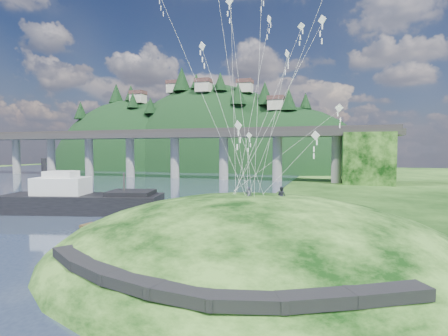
% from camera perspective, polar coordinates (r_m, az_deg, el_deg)
% --- Properties ---
extents(ground, '(320.00, 320.00, 0.00)m').
position_cam_1_polar(ground, '(30.72, -10.88, -13.61)').
color(ground, black).
rests_on(ground, ground).
extents(grass_hill, '(36.00, 32.00, 13.00)m').
position_cam_1_polar(grass_hill, '(30.28, 5.14, -16.81)').
color(grass_hill, black).
rests_on(grass_hill, ground).
extents(footpath, '(22.29, 5.84, 0.83)m').
position_cam_1_polar(footpath, '(18.65, -4.80, -18.01)').
color(footpath, black).
rests_on(footpath, ground).
extents(bridge, '(160.00, 11.00, 15.00)m').
position_cam_1_polar(bridge, '(104.12, -5.28, 3.55)').
color(bridge, '#2D2B2B').
rests_on(bridge, ground).
extents(far_ridge, '(153.00, 70.00, 94.50)m').
position_cam_1_polar(far_ridge, '(159.67, -3.61, -2.78)').
color(far_ridge, black).
rests_on(far_ridge, ground).
extents(work_barge, '(22.40, 10.91, 7.56)m').
position_cam_1_polar(work_barge, '(52.37, -22.49, -4.73)').
color(work_barge, black).
rests_on(work_barge, ground).
extents(wooden_dock, '(12.06, 2.76, 0.85)m').
position_cam_1_polar(wooden_dock, '(38.50, -15.15, -9.66)').
color(wooden_dock, '#3D2D19').
rests_on(wooden_dock, ground).
extents(kite_flyers, '(3.27, 1.95, 1.57)m').
position_cam_1_polar(kite_flyers, '(29.12, 7.92, -2.99)').
color(kite_flyers, '#282A36').
rests_on(kite_flyers, ground).
extents(kite_swarm, '(16.41, 8.81, 19.17)m').
position_cam_1_polar(kite_swarm, '(33.45, 6.15, 20.63)').
color(kite_swarm, white).
rests_on(kite_swarm, ground).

